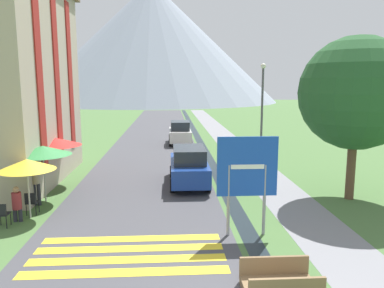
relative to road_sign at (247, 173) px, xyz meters
name	(u,v)px	position (x,y,z in m)	size (l,w,h in m)	color
ground_plane	(188,150)	(-1.10, 15.22, -2.02)	(160.00, 160.00, 0.00)	#476B38
road	(157,132)	(-3.60, 25.22, -2.02)	(6.40, 60.00, 0.01)	#424247
footpath	(219,132)	(2.50, 25.22, -2.02)	(2.20, 60.00, 0.01)	slate
drainage_channel	(195,132)	(0.10, 25.22, -2.02)	(0.60, 60.00, 0.00)	black
crosswalk_marking	(129,254)	(-3.60, -1.16, -2.01)	(5.44, 2.54, 0.01)	yellow
mountain_distant	(152,43)	(-6.60, 87.79, 12.93)	(63.28, 63.28, 29.90)	gray
road_sign	(247,173)	(0.00, 0.00, 0.00)	(1.90, 0.11, 3.18)	gray
footbridge	(280,284)	(0.10, -3.37, -1.79)	(1.70, 1.10, 0.65)	brown
parked_car_near	(189,166)	(-1.50, 6.14, -1.11)	(1.81, 4.33, 1.82)	navy
parked_car_far	(180,133)	(-1.57, 18.19, -1.11)	(1.78, 3.85, 1.82)	silver
cafe_chair_near_right	(31,201)	(-7.49, 2.31, -1.51)	(0.40, 0.40, 0.85)	black
cafe_chair_nearest	(2,213)	(-8.03, 1.09, -1.51)	(0.40, 0.40, 0.85)	black
cafe_chair_middle	(32,191)	(-7.96, 3.70, -1.51)	(0.40, 0.40, 0.85)	black
cafe_umbrella_front_yellow	(27,165)	(-7.44, 1.98, -0.06)	(1.97, 1.97, 2.16)	#B7B2A8
cafe_umbrella_middle_green	(43,150)	(-7.50, 3.89, 0.11)	(2.27, 2.27, 2.32)	#B7B2A8
cafe_umbrella_rear_red	(55,142)	(-7.77, 6.39, 0.07)	(2.45, 2.45, 2.28)	#B7B2A8
person_seated_near	(17,202)	(-7.74, 1.64, -1.32)	(0.32, 0.32, 1.26)	#282833
person_standing_terrace	(36,182)	(-7.68, 3.40, -1.06)	(0.32, 0.32, 1.66)	#282833
streetlamp	(262,109)	(2.59, 8.67, 1.39)	(0.28, 0.28, 5.83)	#515156
tree_by_path	(356,93)	(5.11, 3.51, 2.37)	(4.58, 4.58, 6.69)	brown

